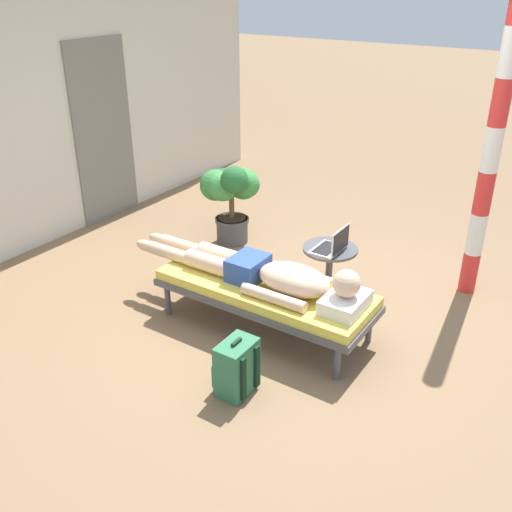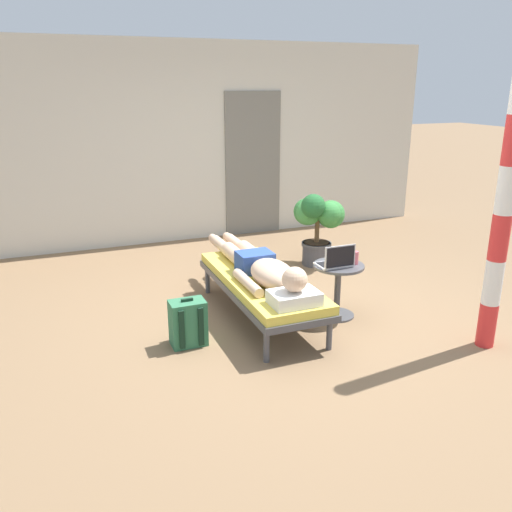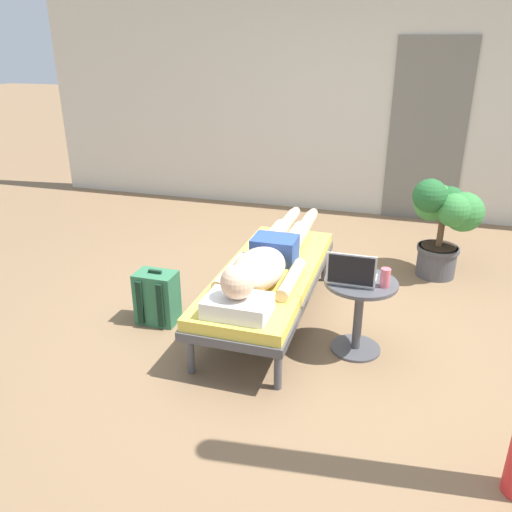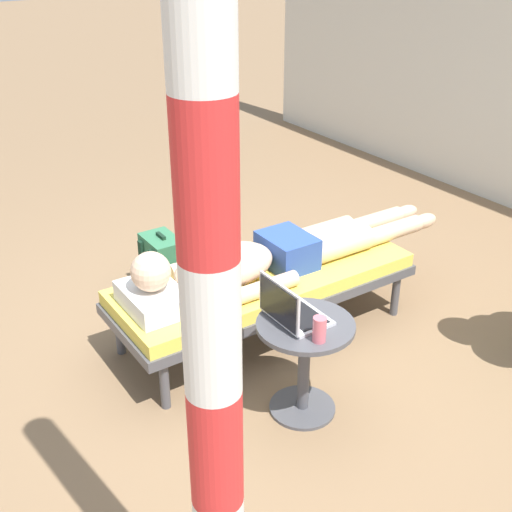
{
  "view_description": "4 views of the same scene",
  "coord_description": "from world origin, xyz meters",
  "px_view_note": "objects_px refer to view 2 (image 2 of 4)",
  "views": [
    {
      "loc": [
        -3.66,
        -2.14,
        2.69
      ],
      "look_at": [
        -0.22,
        0.14,
        0.63
      ],
      "focal_mm": 40.44,
      "sensor_mm": 36.0,
      "label": 1
    },
    {
      "loc": [
        -2.03,
        -4.32,
        2.16
      ],
      "look_at": [
        -0.31,
        -0.02,
        0.65
      ],
      "focal_mm": 37.64,
      "sensor_mm": 36.0,
      "label": 2
    },
    {
      "loc": [
        0.68,
        -3.27,
        1.96
      ],
      "look_at": [
        -0.3,
        -0.07,
        0.56
      ],
      "focal_mm": 35.85,
      "sensor_mm": 36.0,
      "label": 3
    },
    {
      "loc": [
        2.52,
        -1.85,
        2.24
      ],
      "look_at": [
        -0.29,
        0.02,
        0.5
      ],
      "focal_mm": 45.85,
      "sensor_mm": 36.0,
      "label": 4
    }
  ],
  "objects_px": {
    "lounge_chair": "(261,284)",
    "drink_glass": "(355,258)",
    "person_reclining": "(262,268)",
    "backpack": "(188,323)",
    "laptop": "(336,261)",
    "porch_post": "(506,190)",
    "potted_plant": "(317,219)",
    "side_table": "(338,281)"
  },
  "relations": [
    {
      "from": "porch_post",
      "to": "laptop",
      "type": "bearing_deg",
      "value": 134.56
    },
    {
      "from": "lounge_chair",
      "to": "side_table",
      "type": "height_order",
      "value": "side_table"
    },
    {
      "from": "side_table",
      "to": "person_reclining",
      "type": "bearing_deg",
      "value": 163.52
    },
    {
      "from": "lounge_chair",
      "to": "laptop",
      "type": "relative_size",
      "value": 5.85
    },
    {
      "from": "side_table",
      "to": "backpack",
      "type": "height_order",
      "value": "side_table"
    },
    {
      "from": "lounge_chair",
      "to": "backpack",
      "type": "distance_m",
      "value": 0.85
    },
    {
      "from": "person_reclining",
      "to": "drink_glass",
      "type": "relative_size",
      "value": 17.45
    },
    {
      "from": "laptop",
      "to": "potted_plant",
      "type": "relative_size",
      "value": 0.34
    },
    {
      "from": "lounge_chair",
      "to": "porch_post",
      "type": "height_order",
      "value": "porch_post"
    },
    {
      "from": "porch_post",
      "to": "drink_glass",
      "type": "bearing_deg",
      "value": 127.04
    },
    {
      "from": "side_table",
      "to": "laptop",
      "type": "relative_size",
      "value": 1.69
    },
    {
      "from": "person_reclining",
      "to": "drink_glass",
      "type": "distance_m",
      "value": 0.88
    },
    {
      "from": "drink_glass",
      "to": "potted_plant",
      "type": "relative_size",
      "value": 0.14
    },
    {
      "from": "drink_glass",
      "to": "backpack",
      "type": "xyz_separation_m",
      "value": [
        -1.63,
        0.0,
        -0.39
      ]
    },
    {
      "from": "drink_glass",
      "to": "potted_plant",
      "type": "bearing_deg",
      "value": 75.18
    },
    {
      "from": "side_table",
      "to": "backpack",
      "type": "distance_m",
      "value": 1.49
    },
    {
      "from": "side_table",
      "to": "backpack",
      "type": "bearing_deg",
      "value": -178.49
    },
    {
      "from": "person_reclining",
      "to": "potted_plant",
      "type": "xyz_separation_m",
      "value": [
        1.24,
        1.25,
        0.05
      ]
    },
    {
      "from": "drink_glass",
      "to": "backpack",
      "type": "relative_size",
      "value": 0.29
    },
    {
      "from": "backpack",
      "to": "person_reclining",
      "type": "bearing_deg",
      "value": 17.15
    },
    {
      "from": "laptop",
      "to": "drink_glass",
      "type": "height_order",
      "value": "laptop"
    },
    {
      "from": "laptop",
      "to": "porch_post",
      "type": "height_order",
      "value": "porch_post"
    },
    {
      "from": "person_reclining",
      "to": "backpack",
      "type": "height_order",
      "value": "person_reclining"
    },
    {
      "from": "drink_glass",
      "to": "porch_post",
      "type": "relative_size",
      "value": 0.05
    },
    {
      "from": "person_reclining",
      "to": "porch_post",
      "type": "xyz_separation_m",
      "value": [
        1.57,
        -1.21,
        0.83
      ]
    },
    {
      "from": "potted_plant",
      "to": "laptop",
      "type": "bearing_deg",
      "value": -111.88
    },
    {
      "from": "backpack",
      "to": "porch_post",
      "type": "relative_size",
      "value": 0.16
    },
    {
      "from": "laptop",
      "to": "potted_plant",
      "type": "xyz_separation_m",
      "value": [
        0.61,
        1.51,
        -0.01
      ]
    },
    {
      "from": "backpack",
      "to": "porch_post",
      "type": "distance_m",
      "value": 2.8
    },
    {
      "from": "lounge_chair",
      "to": "drink_glass",
      "type": "relative_size",
      "value": 14.59
    },
    {
      "from": "drink_glass",
      "to": "lounge_chair",
      "type": "bearing_deg",
      "value": 162.06
    },
    {
      "from": "person_reclining",
      "to": "laptop",
      "type": "xyz_separation_m",
      "value": [
        0.63,
        -0.26,
        0.07
      ]
    },
    {
      "from": "porch_post",
      "to": "potted_plant",
      "type": "bearing_deg",
      "value": 97.67
    },
    {
      "from": "person_reclining",
      "to": "potted_plant",
      "type": "relative_size",
      "value": 2.36
    },
    {
      "from": "side_table",
      "to": "drink_glass",
      "type": "relative_size",
      "value": 4.21
    },
    {
      "from": "laptop",
      "to": "person_reclining",
      "type": "bearing_deg",
      "value": 157.95
    },
    {
      "from": "person_reclining",
      "to": "backpack",
      "type": "relative_size",
      "value": 5.12
    },
    {
      "from": "lounge_chair",
      "to": "person_reclining",
      "type": "relative_size",
      "value": 0.84
    },
    {
      "from": "backpack",
      "to": "potted_plant",
      "type": "height_order",
      "value": "potted_plant"
    },
    {
      "from": "potted_plant",
      "to": "porch_post",
      "type": "height_order",
      "value": "porch_post"
    },
    {
      "from": "laptop",
      "to": "drink_glass",
      "type": "bearing_deg",
      "value": 3.24
    },
    {
      "from": "lounge_chair",
      "to": "backpack",
      "type": "relative_size",
      "value": 4.28
    }
  ]
}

